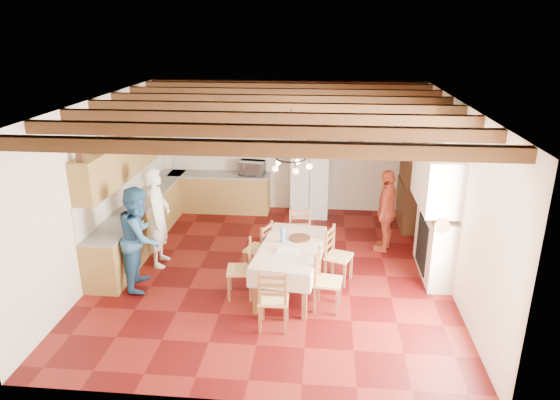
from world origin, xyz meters
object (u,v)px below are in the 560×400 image
object	(u,v)px
dining_table	(290,250)
person_man	(158,217)
chair_end_near	(274,298)
person_woman_blue	(140,237)
chair_right_far	(339,255)
hutch	(414,177)
refrigerator	(310,180)
microwave	(252,168)
person_woman_red	(387,211)
chair_left_near	(240,269)
chair_left_far	(258,248)
chair_right_near	(328,280)
chair_end_far	(301,236)

from	to	relation	value
dining_table	person_man	distance (m)	2.55
chair_end_near	person_woman_blue	size ratio (longest dim) A/B	0.55
chair_right_far	chair_end_near	bearing A→B (deg)	167.58
chair_end_near	hutch	bearing A→B (deg)	-122.42
hutch	person_man	world-z (taller)	hutch
refrigerator	person_woman_blue	bearing A→B (deg)	-124.83
chair_right_far	microwave	size ratio (longest dim) A/B	1.70
hutch	person_woman_red	size ratio (longest dim) A/B	1.37
chair_left_near	chair_right_far	world-z (taller)	same
chair_left_far	person_woman_blue	distance (m)	2.00
hutch	chair_right_near	bearing A→B (deg)	-116.58
refrigerator	chair_left_near	size ratio (longest dim) A/B	1.73
chair_left_near	chair_left_far	bearing A→B (deg)	159.52
hutch	microwave	bearing A→B (deg)	171.45
refrigerator	chair_right_far	distance (m)	3.19
chair_end_near	chair_right_near	bearing A→B (deg)	-143.34
dining_table	chair_right_near	size ratio (longest dim) A/B	2.01
chair_left_far	person_man	bearing A→B (deg)	-75.04
hutch	person_woman_blue	distance (m)	5.76
person_man	dining_table	bearing A→B (deg)	-111.49
chair_left_far	chair_right_far	bearing A→B (deg)	104.54
person_man	person_woman_blue	size ratio (longest dim) A/B	1.05
chair_right_far	person_woman_red	distance (m)	1.68
chair_right_far	chair_end_far	distance (m)	1.01
chair_left_far	person_woman_red	world-z (taller)	person_woman_red
refrigerator	microwave	xyz separation A→B (m)	(-1.33, 0.07, 0.23)
hutch	refrigerator	bearing A→B (deg)	167.96
refrigerator	chair_left_far	world-z (taller)	refrigerator
refrigerator	chair_right_far	size ratio (longest dim) A/B	1.73
dining_table	person_woman_red	bearing A→B (deg)	45.44
chair_left_near	person_woman_red	distance (m)	3.22
refrigerator	chair_end_near	xyz separation A→B (m)	(-0.36, -4.59, -0.35)
refrigerator	chair_end_far	size ratio (longest dim) A/B	1.73
chair_left_near	microwave	size ratio (longest dim) A/B	1.70
chair_right_far	person_man	world-z (taller)	person_man
refrigerator	person_woman_red	size ratio (longest dim) A/B	1.03
person_woman_red	hutch	bearing A→B (deg)	171.43
hutch	chair_left_far	size ratio (longest dim) A/B	2.29
chair_right_far	person_man	distance (m)	3.28
chair_end_near	person_woman_blue	xyz separation A→B (m)	(-2.31, 1.04, 0.39)
chair_left_near	chair_right_far	size ratio (longest dim) A/B	1.00
person_woman_red	microwave	size ratio (longest dim) A/B	2.85
chair_end_near	microwave	size ratio (longest dim) A/B	1.70
chair_end_far	microwave	distance (m)	2.80
hutch	chair_end_far	xyz separation A→B (m)	(-2.29, -1.90, -0.62)
chair_right_near	chair_end_near	distance (m)	0.97
person_man	person_woman_blue	xyz separation A→B (m)	(-0.04, -0.80, -0.05)
chair_end_near	person_man	distance (m)	2.96
chair_end_far	person_woman_blue	world-z (taller)	person_woman_blue
chair_end_far	chair_left_far	bearing A→B (deg)	-148.73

